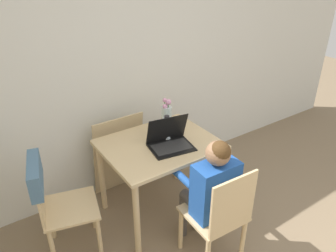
{
  "coord_description": "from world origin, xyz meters",
  "views": [
    {
      "loc": [
        -1.28,
        -0.38,
        2.13
      ],
      "look_at": [
        0.02,
        1.54,
        0.9
      ],
      "focal_mm": 35.0,
      "sensor_mm": 36.0,
      "label": 1
    }
  ],
  "objects": [
    {
      "name": "laptop",
      "position": [
        0.02,
        1.53,
        0.78
      ],
      "size": [
        0.38,
        0.31,
        0.25
      ],
      "rotation": [
        0.0,
        0.0,
        -0.16
      ],
      "color": "black",
      "rests_on": "dining_table"
    },
    {
      "name": "wall_back",
      "position": [
        0.0,
        2.23,
        1.25
      ],
      "size": [
        6.4,
        0.05,
        2.5
      ],
      "color": "silver",
      "rests_on": "ground_plane"
    },
    {
      "name": "person_seated",
      "position": [
        0.04,
        1.01,
        0.64
      ],
      "size": [
        0.35,
        0.43,
        1.04
      ],
      "rotation": [
        0.0,
        0.0,
        3.1
      ],
      "color": "#1E4C9E",
      "rests_on": "ground_plane"
    },
    {
      "name": "dining_table",
      "position": [
        -0.02,
        1.61,
        0.62
      ],
      "size": [
        0.93,
        0.74,
        0.72
      ],
      "color": "#D6B784",
      "rests_on": "ground_plane"
    },
    {
      "name": "cardboard_panel",
      "position": [
        -0.18,
        2.11,
        0.41
      ],
      "size": [
        0.51,
        0.13,
        0.82
      ],
      "color": "tan",
      "rests_on": "ground_plane"
    },
    {
      "name": "chair_occupied",
      "position": [
        0.03,
        0.9,
        0.44
      ],
      "size": [
        0.42,
        0.42,
        0.86
      ],
      "rotation": [
        0.0,
        0.0,
        3.1
      ],
      "color": "#D6B784",
      "rests_on": "ground_plane"
    },
    {
      "name": "water_bottle",
      "position": [
        0.07,
        1.64,
        0.83
      ],
      "size": [
        0.07,
        0.07,
        0.22
      ],
      "color": "silver",
      "rests_on": "dining_table"
    },
    {
      "name": "chair_spare",
      "position": [
        -0.94,
        1.65,
        0.58
      ],
      "size": [
        0.51,
        0.49,
        0.87
      ],
      "rotation": [
        0.0,
        0.0,
        1.32
      ],
      "color": "#D6B784",
      "rests_on": "ground_plane"
    },
    {
      "name": "flower_vase",
      "position": [
        0.13,
        1.73,
        0.87
      ],
      "size": [
        0.09,
        0.09,
        0.32
      ],
      "color": "silver",
      "rests_on": "dining_table"
    }
  ]
}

